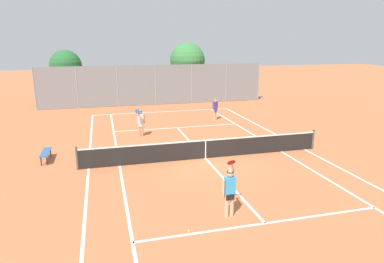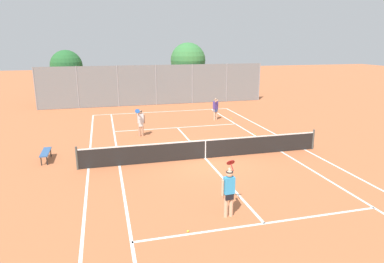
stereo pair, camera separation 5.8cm
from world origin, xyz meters
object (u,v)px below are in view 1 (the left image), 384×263
tree_behind_left (66,67)px  tree_behind_right (187,61)px  loose_tennis_ball_2 (231,118)px  player_near_side (230,190)px  player_far_left (141,121)px  loose_tennis_ball_1 (144,117)px  tennis_net (206,148)px  loose_tennis_ball_3 (255,134)px  loose_tennis_ball_0 (189,231)px  courtside_bench (46,153)px  player_far_right (215,108)px

tree_behind_left → tree_behind_right: size_ratio=0.88×
tree_behind_right → loose_tennis_ball_2: bearing=-83.4°
player_near_side → player_far_left: (-1.64, 10.53, 0.00)m
player_far_left → loose_tennis_ball_1: bearing=81.0°
tennis_net → player_far_left: bearing=117.9°
loose_tennis_ball_3 → loose_tennis_ball_2: bearing=87.5°
loose_tennis_ball_2 → loose_tennis_ball_3: same height
player_far_left → tree_behind_right: bearing=64.3°
tennis_net → player_near_side: size_ratio=6.76×
player_near_side → loose_tennis_ball_3: (5.16, 9.11, -0.89)m
loose_tennis_ball_0 → tree_behind_right: (5.82, 23.49, 3.67)m
loose_tennis_ball_2 → tree_behind_left: tree_behind_left is taller
player_near_side → loose_tennis_ball_2: (5.37, 13.70, -0.89)m
loose_tennis_ball_1 → tree_behind_right: bearing=54.0°
player_far_left → tree_behind_right: 13.99m
loose_tennis_ball_1 → loose_tennis_ball_2: size_ratio=1.00×
loose_tennis_ball_2 → courtside_bench: (-11.91, -6.42, 0.38)m
loose_tennis_ball_0 → tree_behind_right: size_ratio=0.01×
player_far_right → courtside_bench: (-10.64, -6.31, -0.50)m
player_near_side → tree_behind_right: tree_behind_right is taller
tree_behind_right → player_far_right: bearing=-91.3°
tree_behind_right → loose_tennis_ball_3: bearing=-86.5°
player_near_side → player_far_right: 14.20m
player_near_side → loose_tennis_ball_1: bearing=92.8°
player_far_left → loose_tennis_ball_2: player_far_left is taller
player_far_left → tree_behind_right: size_ratio=0.32×
loose_tennis_ball_1 → loose_tennis_ball_2: bearing=-19.3°
tree_behind_left → loose_tennis_ball_2: bearing=-39.8°
loose_tennis_ball_0 → tree_behind_right: bearing=76.1°
loose_tennis_ball_2 → loose_tennis_ball_3: size_ratio=1.00×
loose_tennis_ball_0 → courtside_bench: 9.37m
loose_tennis_ball_3 → tennis_net: bearing=-140.9°
courtside_bench → player_near_side: bearing=-48.1°
loose_tennis_ball_0 → player_far_right: bearing=68.4°
loose_tennis_ball_3 → courtside_bench: courtside_bench is taller
player_near_side → tree_behind_right: size_ratio=0.32×
loose_tennis_ball_0 → player_near_side: bearing=22.0°
courtside_bench → loose_tennis_ball_0: bearing=-57.5°
loose_tennis_ball_1 → loose_tennis_ball_2: same height
player_far_left → tree_behind_left: tree_behind_left is taller
loose_tennis_ball_0 → tree_behind_left: tree_behind_left is taller
loose_tennis_ball_1 → loose_tennis_ball_3: 9.00m
loose_tennis_ball_0 → courtside_bench: (-5.03, 7.89, 0.38)m
player_near_side → tree_behind_left: tree_behind_left is taller
loose_tennis_ball_1 → loose_tennis_ball_3: size_ratio=1.00×
tennis_net → tree_behind_left: (-7.67, 18.13, 2.82)m
player_near_side → loose_tennis_ball_1: 15.91m
tennis_net → loose_tennis_ball_0: size_ratio=181.82×
player_far_right → loose_tennis_ball_2: bearing=4.9°
tree_behind_left → player_far_right: bearing=-43.3°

